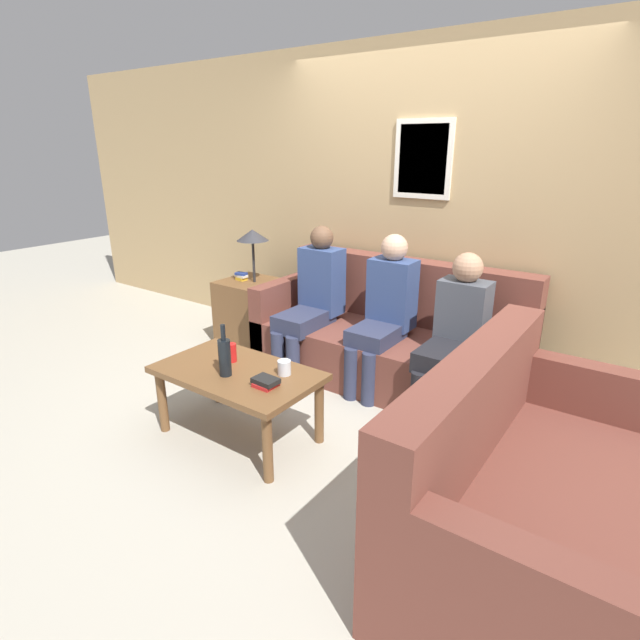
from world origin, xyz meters
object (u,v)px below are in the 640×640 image
coffee_table (238,380)px  drinking_glass (284,368)px  couch_main (389,340)px  couch_side (524,493)px  teddy_bear (418,473)px  wine_bottle (225,356)px  person_right (455,331)px  person_left (313,297)px  person_middle (384,309)px

coffee_table → drinking_glass: size_ratio=11.37×
couch_main → couch_side: 1.91m
couch_side → couch_main: bearing=46.8°
coffee_table → drinking_glass: 0.33m
coffee_table → drinking_glass: bearing=24.6°
coffee_table → teddy_bear: coffee_table is taller
couch_main → wine_bottle: couch_main is taller
couch_main → teddy_bear: (0.83, -1.20, -0.19)m
coffee_table → teddy_bear: (1.19, 0.16, -0.29)m
wine_bottle → person_right: (0.98, 1.22, 0.00)m
wine_bottle → drinking_glass: 0.37m
coffee_table → wine_bottle: wine_bottle is taller
person_left → person_right: size_ratio=1.06×
coffee_table → person_left: 1.20m
wine_bottle → person_middle: bearing=72.8°
couch_side → teddy_bear: size_ratio=6.08×
wine_bottle → person_middle: 1.34m
coffee_table → wine_bottle: size_ratio=3.15×
couch_main → teddy_bear: 1.48m
couch_main → coffee_table: (-0.35, -1.36, 0.09)m
person_right → teddy_bear: size_ratio=4.06×
person_left → couch_main: bearing=19.0°
person_right → drinking_glass: bearing=-124.5°
couch_side → drinking_glass: 1.48m
couch_main → person_middle: 0.36m
couch_main → teddy_bear: bearing=-55.4°
coffee_table → teddy_bear: size_ratio=3.75×
drinking_glass → person_left: bearing=117.7°
wine_bottle → person_left: (-0.25, 1.24, 0.03)m
couch_side → teddy_bear: 0.60m
couch_main → person_middle: (0.04, -0.17, 0.32)m
person_left → teddy_bear: person_left is taller
person_left → person_right: (1.23, -0.02, -0.03)m
teddy_bear → couch_main: bearing=124.6°
couch_side → person_left: 2.30m
couch_main → person_left: 0.72m
couch_side → coffee_table: couch_side is taller
wine_bottle → teddy_bear: bearing=11.8°
drinking_glass → teddy_bear: size_ratio=0.33×
coffee_table → person_right: (0.97, 1.13, 0.19)m
couch_side → wine_bottle: bearing=94.8°
couch_main → person_left: (-0.61, -0.21, 0.31)m
coffee_table → person_right: size_ratio=0.92×
wine_bottle → person_right: bearing=51.3°
couch_main → drinking_glass: size_ratio=23.15×
couch_side → person_right: 1.35m
couch_main → drinking_glass: couch_main is taller
person_middle → couch_side: bearing=-40.0°
couch_side → person_right: bearing=35.8°
drinking_glass → person_right: 1.22m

